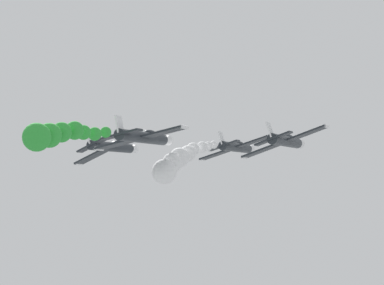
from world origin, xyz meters
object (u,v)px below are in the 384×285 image
(airplane_right_inner, at_px, (286,141))
(airplane_left_outer, at_px, (143,137))
(airplane_left_inner, at_px, (112,147))
(airplane_lead, at_px, (236,147))

(airplane_right_inner, xyz_separation_m, airplane_left_outer, (-10.78, -10.99, 0.04))
(airplane_left_inner, distance_m, airplane_right_inner, 21.10)
(airplane_left_inner, xyz_separation_m, airplane_right_inner, (21.07, -1.04, 0.13))
(airplane_lead, distance_m, airplane_left_outer, 23.09)
(airplane_left_outer, bearing_deg, airplane_lead, 87.75)
(airplane_lead, relative_size, airplane_left_inner, 1.00)
(airplane_lead, xyz_separation_m, airplane_left_outer, (-0.91, -23.07, -0.04))
(airplane_lead, bearing_deg, airplane_left_inner, -135.42)
(airplane_left_inner, height_order, airplane_left_outer, airplane_left_inner)
(airplane_left_inner, bearing_deg, airplane_right_inner, -2.84)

